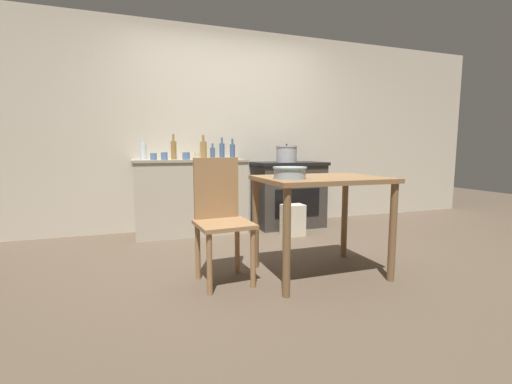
{
  "coord_description": "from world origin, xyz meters",
  "views": [
    {
      "loc": [
        -1.14,
        -2.85,
        1.01
      ],
      "look_at": [
        0.0,
        0.42,
        0.59
      ],
      "focal_mm": 24.0,
      "sensor_mm": 36.0,
      "label": 1
    }
  ],
  "objects": [
    {
      "name": "cup_mid_right",
      "position": [
        -0.96,
        1.2,
        0.94
      ],
      "size": [
        0.07,
        0.07,
        0.08
      ],
      "primitive_type": "cylinder",
      "color": "#4C6B99",
      "rests_on": "counter_cabinet"
    },
    {
      "name": "bottle_left",
      "position": [
        -0.23,
        1.42,
        0.97
      ],
      "size": [
        0.06,
        0.06,
        0.19
      ],
      "color": "#3D5675",
      "rests_on": "counter_cabinet"
    },
    {
      "name": "work_table",
      "position": [
        0.25,
        -0.45,
        0.67
      ],
      "size": [
        0.99,
        0.74,
        0.8
      ],
      "color": "olive",
      "rests_on": "ground_plane"
    },
    {
      "name": "cup_end_right",
      "position": [
        -0.47,
        1.12,
        0.94
      ],
      "size": [
        0.08,
        0.08,
        0.08
      ],
      "primitive_type": "cylinder",
      "color": "beige",
      "rests_on": "counter_cabinet"
    },
    {
      "name": "bottle_center",
      "position": [
        0.0,
        1.32,
        1.0
      ],
      "size": [
        0.07,
        0.07,
        0.25
      ],
      "color": "#3D5675",
      "rests_on": "counter_cabinet"
    },
    {
      "name": "counter_cabinet",
      "position": [
        -0.53,
        1.29,
        0.45
      ],
      "size": [
        1.33,
        0.55,
        0.9
      ],
      "color": "#B2A893",
      "rests_on": "ground_plane"
    },
    {
      "name": "ground_plane",
      "position": [
        0.0,
        0.0,
        0.0
      ],
      "size": [
        14.0,
        14.0,
        0.0
      ],
      "primitive_type": "plane",
      "color": "brown"
    },
    {
      "name": "stove",
      "position": [
        0.75,
        1.27,
        0.43
      ],
      "size": [
        0.91,
        0.61,
        0.85
      ],
      "color": "#38332D",
      "rests_on": "ground_plane"
    },
    {
      "name": "bottle_center_left",
      "position": [
        -0.35,
        1.38,
        1.01
      ],
      "size": [
        0.08,
        0.08,
        0.29
      ],
      "color": "olive",
      "rests_on": "counter_cabinet"
    },
    {
      "name": "wall_back",
      "position": [
        0.0,
        1.58,
        1.27
      ],
      "size": [
        8.0,
        0.07,
        2.55
      ],
      "color": "beige",
      "rests_on": "ground_plane"
    },
    {
      "name": "stock_pot",
      "position": [
        0.69,
        1.19,
        0.96
      ],
      "size": [
        0.27,
        0.27,
        0.24
      ],
      "color": "#A8A8AD",
      "rests_on": "stove"
    },
    {
      "name": "bottle_mid_left",
      "position": [
        -1.06,
        1.37,
        1.0
      ],
      "size": [
        0.08,
        0.08,
        0.25
      ],
      "color": "silver",
      "rests_on": "counter_cabinet"
    },
    {
      "name": "mixing_bowl_large",
      "position": [
        -0.06,
        -0.51,
        0.85
      ],
      "size": [
        0.26,
        0.26,
        0.09
      ],
      "color": "#93A8B2",
      "rests_on": "work_table"
    },
    {
      "name": "chair",
      "position": [
        -0.54,
        -0.32,
        0.51
      ],
      "size": [
        0.43,
        0.43,
        0.95
      ],
      "rotation": [
        0.0,
        0.0,
        0.08
      ],
      "color": "#997047",
      "rests_on": "ground_plane"
    },
    {
      "name": "flour_sack",
      "position": [
        0.58,
        0.76,
        0.19
      ],
      "size": [
        0.26,
        0.18,
        0.37
      ],
      "primitive_type": "cube",
      "color": "beige",
      "rests_on": "ground_plane"
    },
    {
      "name": "cup_far_right",
      "position": [
        -0.6,
        1.14,
        0.94
      ],
      "size": [
        0.08,
        0.08,
        0.08
      ],
      "primitive_type": "cylinder",
      "color": "#4C6B99",
      "rests_on": "counter_cabinet"
    },
    {
      "name": "bottle_center_right",
      "position": [
        -0.72,
        1.31,
        1.02
      ],
      "size": [
        0.07,
        0.07,
        0.3
      ],
      "color": "olive",
      "rests_on": "counter_cabinet"
    },
    {
      "name": "bottle_far_left",
      "position": [
        -0.11,
        1.41,
        1.0
      ],
      "size": [
        0.07,
        0.07,
        0.27
      ],
      "color": "#3D5675",
      "rests_on": "counter_cabinet"
    },
    {
      "name": "cup_right",
      "position": [
        -0.84,
        1.14,
        0.94
      ],
      "size": [
        0.07,
        0.07,
        0.09
      ],
      "primitive_type": "cylinder",
      "color": "#4C6B99",
      "rests_on": "counter_cabinet"
    }
  ]
}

